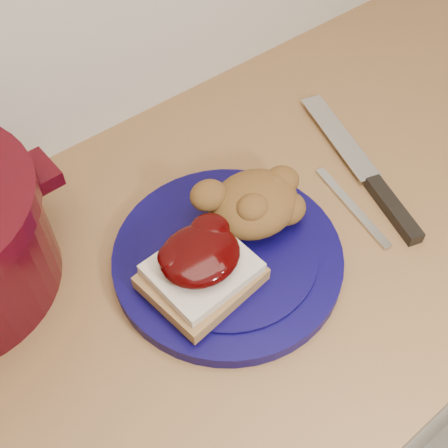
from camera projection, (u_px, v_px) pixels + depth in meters
base_cabinet at (221, 396)px, 1.09m from camera, size 4.00×0.60×0.86m
plate at (228, 257)px, 0.71m from camera, size 0.29×0.29×0.02m
sandwich at (201, 267)px, 0.65m from camera, size 0.14×0.12×0.06m
stuffing_mound at (254, 204)px, 0.71m from camera, size 0.12×0.10×0.06m
chef_knife at (377, 188)px, 0.78m from camera, size 0.12×0.30×0.02m
butter_knife at (352, 206)px, 0.77m from camera, size 0.04×0.16×0.00m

